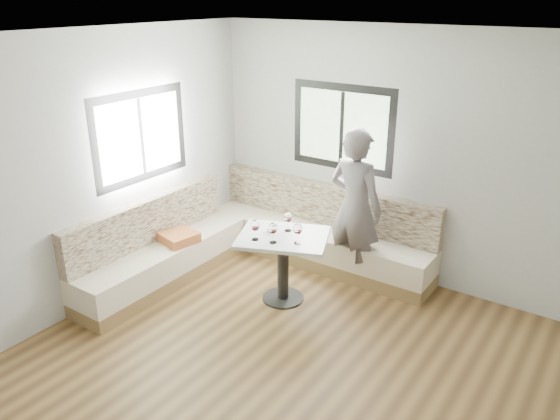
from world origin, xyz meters
name	(u,v)px	position (x,y,z in m)	size (l,w,h in m)	color
room	(283,236)	(-0.08, 0.08, 1.41)	(5.01, 5.01, 2.81)	brown
banquette	(251,244)	(-1.59, 1.63, 0.33)	(2.90, 2.80, 0.95)	olive
table	(283,252)	(-0.89, 1.28, 0.56)	(1.11, 1.01, 0.75)	black
person	(355,208)	(-0.48, 2.08, 0.89)	(0.65, 0.43, 1.79)	#635B5D
olive_ramekin	(272,230)	(-1.05, 1.29, 0.77)	(0.11, 0.11, 0.04)	white
wine_glass_a	(255,226)	(-1.07, 1.04, 0.90)	(0.10, 0.10, 0.22)	white
wine_glass_b	(273,229)	(-0.88, 1.08, 0.90)	(0.10, 0.10, 0.22)	white
wine_glass_c	(298,229)	(-0.67, 1.21, 0.90)	(0.10, 0.10, 0.22)	white
wine_glass_d	(288,218)	(-0.92, 1.41, 0.90)	(0.10, 0.10, 0.22)	white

